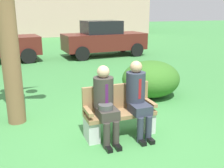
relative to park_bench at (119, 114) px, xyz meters
name	(u,v)px	position (x,y,z in m)	size (l,w,h in m)	color
ground_plane	(119,136)	(-0.04, -0.09, -0.39)	(80.00, 80.00, 0.00)	#3E8441
park_bench	(119,114)	(0.00, 0.00, 0.00)	(1.25, 0.44, 0.90)	#99754C
seated_man_left	(105,101)	(-0.30, -0.12, 0.33)	(0.34, 0.72, 1.30)	#38332D
seated_man_right	(138,95)	(0.30, -0.11, 0.35)	(0.34, 0.72, 1.33)	#2D3342
shrub_near_bench	(151,79)	(1.57, 1.69, 0.08)	(1.49, 1.37, 0.93)	#356C23
shrub_mid_lawn	(148,80)	(1.78, 2.22, -0.10)	(0.93, 0.86, 0.58)	#366A2C
parked_car_far	(104,39)	(2.43, 7.88, 0.45)	(3.98, 1.88, 1.68)	#591E19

